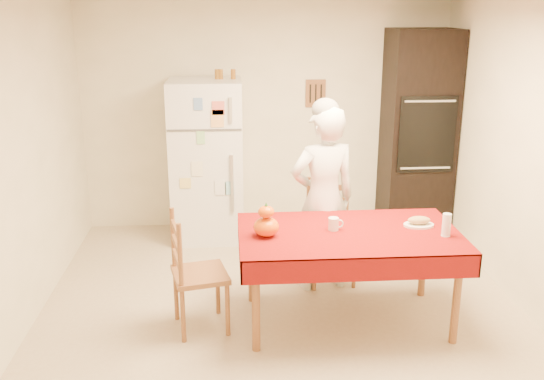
{
  "coord_description": "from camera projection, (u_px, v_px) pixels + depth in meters",
  "views": [
    {
      "loc": [
        -0.41,
        -4.38,
        2.44
      ],
      "look_at": [
        -0.08,
        0.2,
        1.03
      ],
      "focal_mm": 40.0,
      "sensor_mm": 36.0,
      "label": 1
    }
  ],
  "objects": [
    {
      "name": "seated_woman",
      "position": [
        323.0,
        199.0,
        5.24
      ],
      "size": [
        0.67,
        0.52,
        1.64
      ],
      "primitive_type": "imported",
      "rotation": [
        0.0,
        0.0,
        3.37
      ],
      "color": "silver",
      "rests_on": "floor"
    },
    {
      "name": "wine_glass",
      "position": [
        446.0,
        225.0,
        4.55
      ],
      "size": [
        0.07,
        0.07,
        0.18
      ],
      "primitive_type": "cylinder",
      "color": "silver",
      "rests_on": "dining_table"
    },
    {
      "name": "pumpkin_lower",
      "position": [
        266.0,
        227.0,
        4.56
      ],
      "size": [
        0.19,
        0.19,
        0.15
      ],
      "primitive_type": "ellipsoid",
      "color": "#E94405",
      "rests_on": "dining_table"
    },
    {
      "name": "spice_jar_left",
      "position": [
        217.0,
        74.0,
        6.21
      ],
      "size": [
        0.05,
        0.05,
        0.1
      ],
      "primitive_type": "cylinder",
      "color": "brown",
      "rests_on": "refrigerator"
    },
    {
      "name": "chair_far",
      "position": [
        330.0,
        226.0,
        5.5
      ],
      "size": [
        0.44,
        0.42,
        0.95
      ],
      "rotation": [
        0.0,
        0.0,
        0.06
      ],
      "color": "brown",
      "rests_on": "floor"
    },
    {
      "name": "bread_plate",
      "position": [
        419.0,
        225.0,
        4.78
      ],
      "size": [
        0.24,
        0.24,
        0.02
      ],
      "primitive_type": "cylinder",
      "color": "white",
      "rests_on": "dining_table"
    },
    {
      "name": "room_shell",
      "position": [
        284.0,
        120.0,
        4.45
      ],
      "size": [
        4.02,
        4.52,
        2.51
      ],
      "color": "white",
      "rests_on": "ground"
    },
    {
      "name": "pumpkin_upper",
      "position": [
        266.0,
        212.0,
        4.52
      ],
      "size": [
        0.12,
        0.12,
        0.09
      ],
      "primitive_type": "ellipsoid",
      "color": "#E44A05",
      "rests_on": "pumpkin_lower"
    },
    {
      "name": "spice_jar_right",
      "position": [
        233.0,
        74.0,
        6.22
      ],
      "size": [
        0.05,
        0.05,
        0.1
      ],
      "primitive_type": "cylinder",
      "color": "#95581B",
      "rests_on": "refrigerator"
    },
    {
      "name": "oven_cabinet",
      "position": [
        418.0,
        133.0,
        6.55
      ],
      "size": [
        0.7,
        0.62,
        2.2
      ],
      "color": "black",
      "rests_on": "floor"
    },
    {
      "name": "coffee_mug",
      "position": [
        333.0,
        224.0,
        4.68
      ],
      "size": [
        0.08,
        0.08,
        0.1
      ],
      "primitive_type": "cylinder",
      "color": "silver",
      "rests_on": "dining_table"
    },
    {
      "name": "floor",
      "position": [
        283.0,
        318.0,
        4.92
      ],
      "size": [
        4.5,
        4.5,
        0.0
      ],
      "primitive_type": "plane",
      "color": "tan",
      "rests_on": "ground"
    },
    {
      "name": "dining_table",
      "position": [
        349.0,
        240.0,
        4.68
      ],
      "size": [
        1.7,
        1.0,
        0.76
      ],
      "color": "brown",
      "rests_on": "floor"
    },
    {
      "name": "chair_left",
      "position": [
        192.0,
        269.0,
        4.62
      ],
      "size": [
        0.48,
        0.5,
        0.95
      ],
      "rotation": [
        0.0,
        0.0,
        1.79
      ],
      "color": "brown",
      "rests_on": "floor"
    },
    {
      "name": "spice_jar_mid",
      "position": [
        220.0,
        74.0,
        6.21
      ],
      "size": [
        0.05,
        0.05,
        0.1
      ],
      "primitive_type": "cylinder",
      "color": "#8F581A",
      "rests_on": "refrigerator"
    },
    {
      "name": "bread_loaf",
      "position": [
        419.0,
        220.0,
        4.76
      ],
      "size": [
        0.18,
        0.1,
        0.06
      ],
      "primitive_type": "ellipsoid",
      "color": "#A2844F",
      "rests_on": "bread_plate"
    },
    {
      "name": "refrigerator",
      "position": [
        207.0,
        161.0,
        6.42
      ],
      "size": [
        0.75,
        0.74,
        1.7
      ],
      "color": "white",
      "rests_on": "floor"
    }
  ]
}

